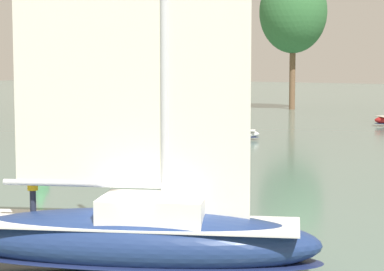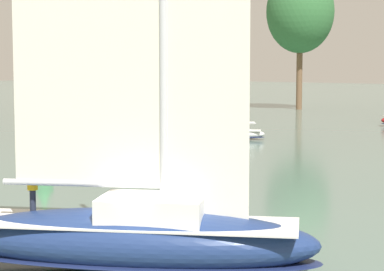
{
  "view_description": "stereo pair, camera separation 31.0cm",
  "coord_description": "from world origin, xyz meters",
  "px_view_note": "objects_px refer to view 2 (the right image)",
  "views": [
    {
      "loc": [
        15.29,
        -17.64,
        6.62
      ],
      "look_at": [
        0.0,
        3.0,
        4.1
      ],
      "focal_mm": 70.0,
      "sensor_mm": 36.0,
      "label": 1
    },
    {
      "loc": [
        15.53,
        -17.45,
        6.62
      ],
      "look_at": [
        0.0,
        3.0,
        4.1
      ],
      "focal_mm": 70.0,
      "sensor_mm": 36.0,
      "label": 2
    }
  ],
  "objects_px": {
    "sailboat_main": "(136,232)",
    "channel_buoy": "(43,166)",
    "sailboat_moored_mid_channel": "(231,133)",
    "tree_shore_center": "(300,12)"
  },
  "relations": [
    {
      "from": "channel_buoy",
      "to": "tree_shore_center",
      "type": "bearing_deg",
      "value": 106.72
    },
    {
      "from": "channel_buoy",
      "to": "sailboat_moored_mid_channel",
      "type": "bearing_deg",
      "value": 98.94
    },
    {
      "from": "tree_shore_center",
      "to": "sailboat_moored_mid_channel",
      "type": "bearing_deg",
      "value": -68.73
    },
    {
      "from": "tree_shore_center",
      "to": "sailboat_main",
      "type": "distance_m",
      "value": 84.08
    },
    {
      "from": "sailboat_moored_mid_channel",
      "to": "sailboat_main",
      "type": "bearing_deg",
      "value": -59.99
    },
    {
      "from": "sailboat_main",
      "to": "channel_buoy",
      "type": "bearing_deg",
      "value": 146.74
    },
    {
      "from": "tree_shore_center",
      "to": "channel_buoy",
      "type": "xyz_separation_m",
      "value": [
        19.26,
        -64.12,
        -12.77
      ]
    },
    {
      "from": "tree_shore_center",
      "to": "channel_buoy",
      "type": "bearing_deg",
      "value": -73.28
    },
    {
      "from": "sailboat_moored_mid_channel",
      "to": "channel_buoy",
      "type": "xyz_separation_m",
      "value": [
        3.86,
        -24.57,
        0.22
      ]
    },
    {
      "from": "sailboat_main",
      "to": "sailboat_moored_mid_channel",
      "type": "height_order",
      "value": "sailboat_main"
    }
  ]
}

